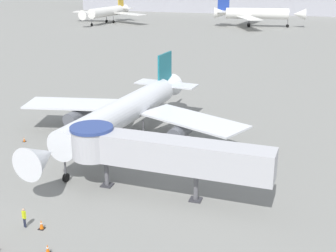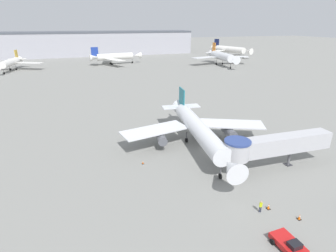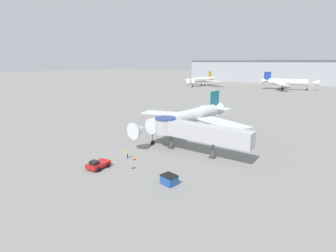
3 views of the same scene
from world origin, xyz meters
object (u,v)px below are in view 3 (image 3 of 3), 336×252
object	(u,v)px
main_airplane	(188,117)
background_jet_blue_tail	(287,82)
ground_crew_marshaller	(127,153)
background_jet_gold_tail	(202,80)
jet_bridge	(193,131)
traffic_cone_port_wing	(140,128)
traffic_cone_near_nose	(134,158)
service_container_blue	(169,180)
traffic_cone_apron_front	(133,166)
pushback_tug_red	(98,164)

from	to	relation	value
main_airplane	background_jet_blue_tail	bearing A→B (deg)	96.46
ground_crew_marshaller	background_jet_gold_tail	size ratio (longest dim) A/B	0.06
jet_bridge	traffic_cone_port_wing	world-z (taller)	jet_bridge
main_airplane	background_jet_blue_tail	size ratio (longest dim) A/B	1.02
traffic_cone_port_wing	traffic_cone_near_nose	world-z (taller)	traffic_cone_near_nose
main_airplane	service_container_blue	bearing A→B (deg)	-59.05
main_airplane	jet_bridge	size ratio (longest dim) A/B	1.65
main_airplane	ground_crew_marshaller	bearing A→B (deg)	-84.51
jet_bridge	traffic_cone_apron_front	bearing A→B (deg)	-108.64
background_jet_gold_tail	pushback_tug_red	bearing A→B (deg)	-59.61
traffic_cone_port_wing	ground_crew_marshaller	size ratio (longest dim) A/B	0.36
traffic_cone_port_wing	background_jet_blue_tail	world-z (taller)	background_jet_blue_tail
service_container_blue	background_jet_gold_tail	distance (m)	149.77
service_container_blue	background_jet_gold_tail	xyz separation A→B (m)	(-62.05, 136.27, 3.54)
traffic_cone_port_wing	pushback_tug_red	bearing A→B (deg)	-66.06
background_jet_blue_tail	service_container_blue	bearing A→B (deg)	176.27
ground_crew_marshaller	background_jet_gold_tail	distance (m)	141.35
main_airplane	background_jet_gold_tail	xyz separation A→B (m)	(-51.20, 111.50, 0.43)
background_jet_blue_tail	background_jet_gold_tail	bearing A→B (deg)	88.28
traffic_cone_port_wing	background_jet_gold_tail	bearing A→B (deg)	108.95
main_airplane	traffic_cone_port_wing	world-z (taller)	main_airplane
traffic_cone_apron_front	background_jet_gold_tail	bearing A→B (deg)	111.94
pushback_tug_red	traffic_cone_port_wing	xyz separation A→B (m)	(-10.19, 22.95, -0.38)
traffic_cone_port_wing	traffic_cone_apron_front	distance (m)	24.74
traffic_cone_near_nose	traffic_cone_apron_front	xyz separation A→B (m)	(2.27, -2.90, -0.02)
traffic_cone_port_wing	traffic_cone_apron_front	size ratio (longest dim) A/B	0.78
service_container_blue	background_jet_gold_tail	world-z (taller)	background_jet_gold_tail
background_jet_gold_tail	background_jet_blue_tail	distance (m)	53.13
main_airplane	background_jet_gold_tail	distance (m)	122.70
jet_bridge	traffic_cone_near_nose	size ratio (longest dim) A/B	23.91
main_airplane	background_jet_blue_tail	xyz separation A→B (m)	(1.66, 116.80, 0.73)
traffic_cone_near_nose	background_jet_gold_tail	world-z (taller)	background_jet_gold_tail
traffic_cone_apron_front	ground_crew_marshaller	world-z (taller)	ground_crew_marshaller
jet_bridge	traffic_cone_apron_front	distance (m)	12.88
pushback_tug_red	background_jet_gold_tail	distance (m)	146.56
main_airplane	service_container_blue	world-z (taller)	main_airplane
pushback_tug_red	background_jet_gold_tail	size ratio (longest dim) A/B	0.12
background_jet_blue_tail	pushback_tug_red	bearing A→B (deg)	171.27
jet_bridge	pushback_tug_red	size ratio (longest dim) A/B	5.27
traffic_cone_near_nose	background_jet_blue_tail	world-z (taller)	background_jet_blue_tail
pushback_tug_red	traffic_cone_port_wing	distance (m)	25.11
service_container_blue	traffic_cone_near_nose	bearing A→B (deg)	156.09
jet_bridge	ground_crew_marshaller	world-z (taller)	jet_bridge
service_container_blue	background_jet_blue_tail	xyz separation A→B (m)	(-9.19, 141.56, 3.85)
main_airplane	background_jet_blue_tail	distance (m)	116.82
jet_bridge	pushback_tug_red	xyz separation A→B (m)	(-9.12, -14.59, -3.58)
pushback_tug_red	service_container_blue	distance (m)	12.52
jet_bridge	background_jet_gold_tail	distance (m)	136.55
traffic_cone_port_wing	traffic_cone_apron_front	world-z (taller)	traffic_cone_apron_front
ground_crew_marshaller	background_jet_blue_tail	distance (m)	137.32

